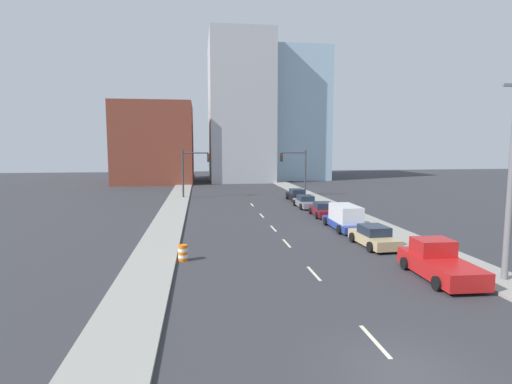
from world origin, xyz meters
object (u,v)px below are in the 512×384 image
(traffic_signal_right, at_px, (298,167))
(sedan_tan, at_px, (374,237))
(utility_pole_right_near, at_px, (512,176))
(pickup_truck_red, at_px, (439,263))
(traffic_barrel, at_px, (183,253))
(sedan_gray, at_px, (305,202))
(sedan_black, at_px, (297,195))
(traffic_signal_left, at_px, (190,167))
(sedan_maroon, at_px, (323,210))
(box_truck_blue, at_px, (345,218))

(traffic_signal_right, xyz_separation_m, sedan_tan, (-1.60, -27.56, -3.38))
(utility_pole_right_near, xyz_separation_m, sedan_tan, (-3.37, 7.69, -4.66))
(pickup_truck_red, bearing_deg, traffic_barrel, 161.74)
(sedan_gray, bearing_deg, pickup_truck_red, -89.06)
(utility_pole_right_near, height_order, traffic_barrel, utility_pole_right_near)
(sedan_gray, distance_m, sedan_black, 5.88)
(traffic_signal_left, bearing_deg, traffic_signal_right, 0.00)
(traffic_barrel, xyz_separation_m, sedan_black, (13.06, 25.10, 0.19))
(pickup_truck_red, bearing_deg, sedan_maroon, 93.16)
(utility_pole_right_near, distance_m, traffic_barrel, 17.78)
(utility_pole_right_near, xyz_separation_m, sedan_maroon, (-3.14, 19.60, -4.69))
(traffic_barrel, height_order, box_truck_blue, box_truck_blue)
(utility_pole_right_near, bearing_deg, box_truck_blue, 104.07)
(utility_pole_right_near, height_order, box_truck_blue, utility_pole_right_near)
(traffic_signal_right, relative_size, sedan_gray, 1.31)
(sedan_tan, height_order, sedan_black, sedan_black)
(utility_pole_right_near, relative_size, sedan_gray, 2.16)
(traffic_signal_right, distance_m, sedan_gray, 10.70)
(traffic_signal_left, distance_m, traffic_barrel, 29.45)
(traffic_barrel, xyz_separation_m, sedan_gray, (12.59, 19.23, 0.15))
(pickup_truck_red, distance_m, sedan_maroon, 18.52)
(box_truck_blue, bearing_deg, sedan_maroon, 88.83)
(sedan_tan, xyz_separation_m, sedan_maroon, (0.24, 11.91, -0.03))
(sedan_maroon, distance_m, sedan_black, 11.51)
(box_truck_blue, bearing_deg, utility_pole_right_near, -75.37)
(traffic_barrel, distance_m, sedan_tan, 12.75)
(traffic_barrel, bearing_deg, sedan_maroon, 46.53)
(traffic_barrel, relative_size, pickup_truck_red, 0.18)
(traffic_signal_left, distance_m, utility_pole_right_near, 38.81)
(pickup_truck_red, bearing_deg, traffic_signal_left, 113.62)
(box_truck_blue, height_order, sedan_black, box_truck_blue)
(traffic_signal_left, xyz_separation_m, sedan_maroon, (13.05, -15.65, -3.41))
(traffic_signal_right, height_order, box_truck_blue, traffic_signal_right)
(utility_pole_right_near, bearing_deg, traffic_barrel, 159.40)
(traffic_barrel, distance_m, box_truck_blue, 14.62)
(traffic_signal_right, xyz_separation_m, box_truck_blue, (-1.56, -21.98, -3.07))
(box_truck_blue, xyz_separation_m, sedan_maroon, (0.19, 6.33, -0.34))
(sedan_tan, xyz_separation_m, box_truck_blue, (0.05, 5.58, 0.31))
(utility_pole_right_near, relative_size, sedan_tan, 2.30)
(traffic_signal_right, bearing_deg, utility_pole_right_near, -87.12)
(utility_pole_right_near, bearing_deg, pickup_truck_red, 159.34)
(utility_pole_right_near, distance_m, sedan_gray, 25.91)
(traffic_signal_right, bearing_deg, sedan_maroon, -94.98)
(pickup_truck_red, distance_m, box_truck_blue, 12.21)
(traffic_signal_left, xyz_separation_m, utility_pole_right_near, (16.18, -35.25, 1.29))
(sedan_gray, bearing_deg, utility_pole_right_near, -82.66)
(traffic_signal_left, xyz_separation_m, sedan_black, (13.23, -4.14, -3.37))
(pickup_truck_red, xyz_separation_m, sedan_black, (-0.09, 30.03, -0.11))
(traffic_barrel, xyz_separation_m, pickup_truck_red, (13.15, -4.94, 0.30))
(sedan_black, bearing_deg, sedan_tan, -92.83)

